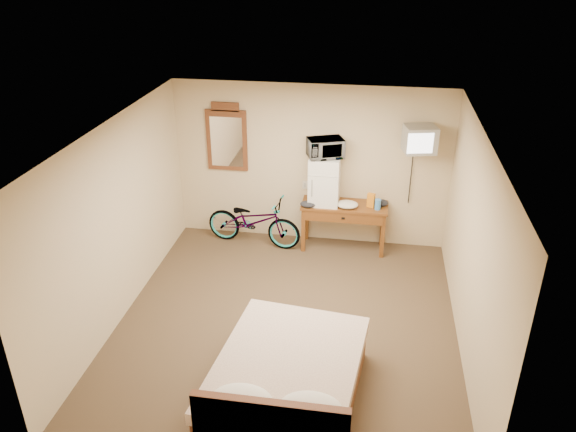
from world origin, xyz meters
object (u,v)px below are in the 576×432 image
object	(u,v)px
crt_television	(420,139)
bed	(286,383)
wall_mirror	(227,138)
microwave	(325,148)
blue_cup	(378,204)
desk	(344,213)
mini_fridge	(324,180)
bicycle	(254,221)

from	to	relation	value
crt_television	bed	xyz separation A→B (m)	(-1.35, -3.41, -1.54)
wall_mirror	bed	size ratio (longest dim) A/B	0.53
crt_television	bed	world-z (taller)	crt_television
microwave	bed	bearing A→B (deg)	-111.87
blue_cup	bed	distance (m)	3.47
desk	bed	size ratio (longest dim) A/B	0.65
crt_television	microwave	bearing A→B (deg)	178.95
desk	blue_cup	size ratio (longest dim) A/B	8.27
microwave	blue_cup	xyz separation A→B (m)	(0.81, -0.10, -0.80)
mini_fridge	bicycle	distance (m)	1.30
bicycle	crt_television	bearing A→B (deg)	-79.75
desk	microwave	world-z (taller)	microwave
blue_cup	desk	bearing A→B (deg)	173.25
wall_mirror	bicycle	bearing A→B (deg)	-35.35
wall_mirror	bicycle	world-z (taller)	wall_mirror
desk	bicycle	bearing A→B (deg)	-177.88
bicycle	bed	bearing A→B (deg)	-153.88
microwave	wall_mirror	size ratio (longest dim) A/B	0.47
crt_television	wall_mirror	world-z (taller)	wall_mirror
blue_cup	bicycle	size ratio (longest dim) A/B	0.10
mini_fridge	blue_cup	world-z (taller)	mini_fridge
microwave	bicycle	world-z (taller)	microwave
crt_television	wall_mirror	distance (m)	2.88
wall_mirror	crt_television	bearing A→B (deg)	-5.00
desk	bicycle	distance (m)	1.42
bicycle	bed	world-z (taller)	bed
mini_fridge	bed	world-z (taller)	mini_fridge
blue_cup	bicycle	xyz separation A→B (m)	(-1.89, 0.01, -0.43)
mini_fridge	blue_cup	bearing A→B (deg)	-7.27
microwave	wall_mirror	distance (m)	1.55
desk	mini_fridge	xyz separation A→B (m)	(-0.32, 0.05, 0.49)
microwave	desk	bearing A→B (deg)	-29.59
wall_mirror	blue_cup	bearing A→B (deg)	-7.99
microwave	crt_television	distance (m)	1.34
microwave	bicycle	distance (m)	1.64
microwave	bed	size ratio (longest dim) A/B	0.25
microwave	bicycle	xyz separation A→B (m)	(-1.08, -0.10, -1.23)
crt_television	bicycle	size ratio (longest dim) A/B	0.39
mini_fridge	wall_mirror	world-z (taller)	wall_mirror
bed	blue_cup	bearing A→B (deg)	75.87
desk	bicycle	xyz separation A→B (m)	(-1.40, -0.05, -0.23)
blue_cup	crt_television	distance (m)	1.14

